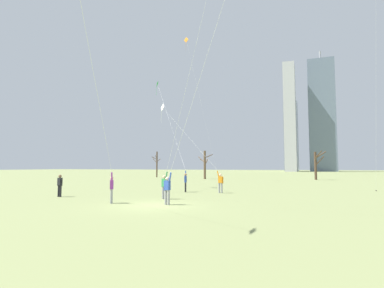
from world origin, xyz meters
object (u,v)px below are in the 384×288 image
at_px(kite_flyer_foreground_left_blue, 108,165).
at_px(bystander_strolling_midfield, 60,184).
at_px(kite_flyer_far_back_teal, 178,155).
at_px(bare_tree_leftmost, 157,164).
at_px(bare_tree_rightmost, 205,164).
at_px(kite_flyer_midfield_center_green, 181,165).
at_px(bare_tree_left_of_center, 316,164).
at_px(distant_kite_drifting_right_orange, 189,53).
at_px(kite_flyer_midfield_right_yellow, 174,143).
at_px(kite_flyer_foreground_right_white, 212,171).

xyz_separation_m(kite_flyer_foreground_left_blue, bystander_strolling_midfield, (-6.47, 3.14, -1.39)).
height_order(kite_flyer_far_back_teal, bare_tree_leftmost, kite_flyer_far_back_teal).
height_order(kite_flyer_foreground_left_blue, bare_tree_leftmost, kite_flyer_foreground_left_blue).
bearing_deg(bare_tree_rightmost, bystander_strolling_midfield, -89.74).
bearing_deg(bare_tree_rightmost, kite_flyer_midfield_center_green, -76.55).
relative_size(kite_flyer_far_back_teal, bare_tree_left_of_center, 2.66).
xyz_separation_m(kite_flyer_far_back_teal, kite_flyer_midfield_center_green, (-4.20, 10.46, -0.51)).
height_order(bystander_strolling_midfield, bare_tree_leftmost, bare_tree_leftmost).
height_order(distant_kite_drifting_right_orange, bare_tree_leftmost, distant_kite_drifting_right_orange).
distance_m(kite_flyer_midfield_right_yellow, bare_tree_left_of_center, 38.58).
xyz_separation_m(kite_flyer_foreground_right_white, kite_flyer_midfield_center_green, (-3.24, 0.76, 0.53)).
bearing_deg(distant_kite_drifting_right_orange, bare_tree_leftmost, 132.64).
bearing_deg(kite_flyer_midfield_center_green, bare_tree_leftmost, 120.78).
bearing_deg(bare_tree_left_of_center, kite_flyer_midfield_center_green, -113.13).
relative_size(kite_flyer_foreground_left_blue, kite_flyer_midfield_right_yellow, 0.53).
xyz_separation_m(bare_tree_leftmost, bare_tree_rightmost, (12.43, -5.21, -0.16)).
relative_size(kite_flyer_midfield_center_green, distant_kite_drifting_right_orange, 0.60).
bearing_deg(bare_tree_left_of_center, bare_tree_leftmost, 176.36).
distance_m(kite_flyer_foreground_left_blue, bare_tree_leftmost, 46.95).
distance_m(distant_kite_drifting_right_orange, bare_tree_leftmost, 25.52).
bearing_deg(bare_tree_leftmost, kite_flyer_foreground_left_blue, -66.05).
height_order(kite_flyer_midfield_right_yellow, bare_tree_leftmost, kite_flyer_midfield_right_yellow).
bearing_deg(bystander_strolling_midfield, bare_tree_leftmost, 107.56).
distance_m(kite_flyer_foreground_right_white, kite_flyer_midfield_right_yellow, 7.46).
distance_m(kite_flyer_midfield_center_green, bare_tree_rightmost, 26.89).
distance_m(kite_flyer_midfield_center_green, kite_flyer_midfield_right_yellow, 8.57).
distance_m(kite_flyer_far_back_teal, bare_tree_leftmost, 47.67).
height_order(kite_flyer_far_back_teal, kite_flyer_midfield_right_yellow, kite_flyer_midfield_right_yellow).
bearing_deg(bystander_strolling_midfield, kite_flyer_midfield_right_yellow, 2.88).
relative_size(kite_flyer_midfield_right_yellow, bare_tree_leftmost, 3.53).
bearing_deg(bare_tree_rightmost, kite_flyer_foreground_right_white, -70.57).
distance_m(kite_flyer_midfield_right_yellow, bare_tree_rightmost, 35.32).
relative_size(kite_flyer_foreground_right_white, kite_flyer_midfield_center_green, 0.64).
xyz_separation_m(kite_flyer_foreground_left_blue, distant_kite_drifting_right_orange, (-6.37, 29.13, 17.92)).
bearing_deg(kite_flyer_far_back_teal, bare_tree_leftmost, 118.68).
xyz_separation_m(kite_flyer_foreground_left_blue, bare_tree_leftmost, (-19.06, 42.91, 0.58)).
distance_m(bystander_strolling_midfield, bare_tree_leftmost, 41.75).
xyz_separation_m(kite_flyer_foreground_left_blue, bare_tree_left_of_center, (12.17, 40.92, 0.43)).
bearing_deg(kite_flyer_foreground_left_blue, bystander_strolling_midfield, 154.11).
xyz_separation_m(kite_flyer_foreground_right_white, distant_kite_drifting_right_orange, (-9.23, 18.34, 18.39)).
relative_size(distant_kite_drifting_right_orange, bare_tree_left_of_center, 4.74).
distance_m(kite_flyer_midfield_right_yellow, bystander_strolling_midfield, 9.41).
height_order(distant_kite_drifting_right_orange, bare_tree_rightmost, distant_kite_drifting_right_orange).
relative_size(kite_flyer_foreground_left_blue, bystander_strolling_midfield, 6.28).
bearing_deg(bare_tree_leftmost, kite_flyer_midfield_center_green, -59.22).
bearing_deg(kite_flyer_foreground_right_white, bare_tree_leftmost, 124.31).
relative_size(kite_flyer_foreground_left_blue, kite_flyer_midfield_center_green, 0.74).
relative_size(kite_flyer_far_back_teal, kite_flyer_midfield_center_green, 0.93).
bearing_deg(kite_flyer_midfield_right_yellow, kite_flyer_foreground_left_blue, -124.61).
height_order(kite_flyer_foreground_right_white, bystander_strolling_midfield, kite_flyer_foreground_right_white).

